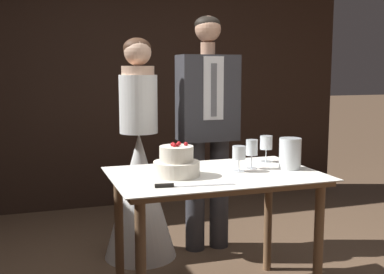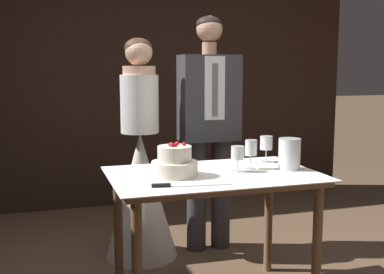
# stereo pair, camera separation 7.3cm
# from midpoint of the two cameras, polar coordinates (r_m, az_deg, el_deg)

# --- Properties ---
(wall_back) EXTENTS (4.88, 0.12, 2.63)m
(wall_back) POSITION_cam_midpoint_polar(r_m,az_deg,el_deg) (5.05, -6.90, 6.89)
(wall_back) COLOR black
(wall_back) RESTS_ON ground_plane
(cake_table) EXTENTS (1.23, 0.80, 0.80)m
(cake_table) POSITION_cam_midpoint_polar(r_m,az_deg,el_deg) (2.88, 3.27, -6.33)
(cake_table) COLOR brown
(cake_table) RESTS_ON ground_plane
(tiered_cake) EXTENTS (0.27, 0.27, 0.20)m
(tiered_cake) POSITION_cam_midpoint_polar(r_m,az_deg,el_deg) (2.77, -1.32, -3.11)
(tiered_cake) COLOR silver
(tiered_cake) RESTS_ON cake_table
(cake_knife) EXTENTS (0.43, 0.08, 0.02)m
(cake_knife) POSITION_cam_midpoint_polar(r_m,az_deg,el_deg) (2.53, -1.02, -5.74)
(cake_knife) COLOR silver
(cake_knife) RESTS_ON cake_table
(wine_glass_near) EXTENTS (0.08, 0.08, 0.16)m
(wine_glass_near) POSITION_cam_midpoint_polar(r_m,az_deg,el_deg) (2.90, 6.16, -1.97)
(wine_glass_near) COLOR silver
(wine_glass_near) RESTS_ON cake_table
(wine_glass_middle) EXTENTS (0.08, 0.08, 0.18)m
(wine_glass_middle) POSITION_cam_midpoint_polar(r_m,az_deg,el_deg) (3.22, 9.44, -0.85)
(wine_glass_middle) COLOR silver
(wine_glass_middle) RESTS_ON cake_table
(wine_glass_far) EXTENTS (0.07, 0.07, 0.18)m
(wine_glass_far) POSITION_cam_midpoint_polar(r_m,az_deg,el_deg) (2.98, 7.70, -1.45)
(wine_glass_far) COLOR silver
(wine_glass_far) RESTS_ON cake_table
(hurricane_candle) EXTENTS (0.13, 0.13, 0.19)m
(hurricane_candle) POSITION_cam_midpoint_polar(r_m,az_deg,el_deg) (3.02, 12.16, -2.06)
(hurricane_candle) COLOR silver
(hurricane_candle) RESTS_ON cake_table
(bride) EXTENTS (0.54, 0.54, 1.64)m
(bride) POSITION_cam_midpoint_polar(r_m,az_deg,el_deg) (3.62, -5.53, -4.96)
(bride) COLOR white
(bride) RESTS_ON ground_plane
(groom) EXTENTS (0.45, 0.25, 1.81)m
(groom) POSITION_cam_midpoint_polar(r_m,az_deg,el_deg) (3.70, 2.59, 1.82)
(groom) COLOR #38383D
(groom) RESTS_ON ground_plane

